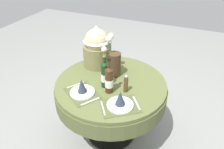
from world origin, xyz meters
The scene contains 9 objects.
ground centered at (0.00, 0.00, 0.00)m, with size 8.00×8.00×0.00m, color gray.
dining_table centered at (0.00, 0.00, 0.61)m, with size 1.18×1.18×0.74m.
place_setting_left centered at (-0.18, -0.27, 0.79)m, with size 0.43×0.40×0.16m.
place_setting_right centered at (0.22, -0.30, 0.79)m, with size 0.43×0.41×0.16m.
flower_vase centered at (-0.03, 0.15, 0.91)m, with size 0.20×0.21×0.45m.
wine_bottle_left centered at (-0.03, -0.08, 0.88)m, with size 0.07×0.07×0.36m.
wine_bottle_centre centered at (0.05, -0.15, 0.88)m, with size 0.08×0.08×0.37m.
pepper_mill centered at (0.19, -0.08, 0.83)m, with size 0.04×0.04×0.19m.
gift_tub_back_left centered at (-0.29, 0.27, 1.00)m, with size 0.32×0.32×0.48m.
Camera 1 is at (0.72, -1.67, 2.03)m, focal length 34.30 mm.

